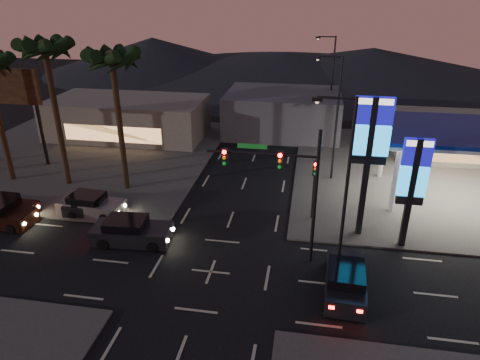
% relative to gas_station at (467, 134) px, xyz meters
% --- Properties ---
extents(ground, '(140.00, 140.00, 0.00)m').
position_rel_gas_station_xyz_m(ground, '(-16.00, -12.00, -5.08)').
color(ground, black).
rests_on(ground, ground).
extents(corner_lot_ne, '(24.00, 24.00, 0.12)m').
position_rel_gas_station_xyz_m(corner_lot_ne, '(0.00, 4.00, -5.02)').
color(corner_lot_ne, '#47443F').
rests_on(corner_lot_ne, ground).
extents(corner_lot_nw, '(24.00, 24.00, 0.12)m').
position_rel_gas_station_xyz_m(corner_lot_nw, '(-32.00, 4.00, -5.02)').
color(corner_lot_nw, '#47443F').
rests_on(corner_lot_nw, ground).
extents(gas_station, '(12.20, 8.20, 5.47)m').
position_rel_gas_station_xyz_m(gas_station, '(0.00, 0.00, 0.00)').
color(gas_station, silver).
rests_on(gas_station, ground).
extents(convenience_store, '(10.00, 6.00, 4.00)m').
position_rel_gas_station_xyz_m(convenience_store, '(2.00, 9.00, -3.08)').
color(convenience_store, '#726B5B').
rests_on(convenience_store, ground).
extents(pylon_sign_tall, '(2.20, 0.35, 9.00)m').
position_rel_gas_station_xyz_m(pylon_sign_tall, '(-7.50, -6.50, 1.31)').
color(pylon_sign_tall, black).
rests_on(pylon_sign_tall, ground).
extents(pylon_sign_short, '(1.60, 0.35, 7.00)m').
position_rel_gas_station_xyz_m(pylon_sign_short, '(-5.00, -7.50, -0.42)').
color(pylon_sign_short, black).
rests_on(pylon_sign_short, ground).
extents(traffic_signal_mast, '(6.10, 0.39, 8.00)m').
position_rel_gas_station_xyz_m(traffic_signal_mast, '(-12.24, -10.01, 0.15)').
color(traffic_signal_mast, black).
rests_on(traffic_signal_mast, ground).
extents(pedestal_signal, '(0.32, 0.39, 4.30)m').
position_rel_gas_station_xyz_m(pedestal_signal, '(-10.50, -5.02, -2.16)').
color(pedestal_signal, black).
rests_on(pedestal_signal, ground).
extents(streetlight_near, '(2.14, 0.25, 10.00)m').
position_rel_gas_station_xyz_m(streetlight_near, '(-9.21, -11.00, 0.64)').
color(streetlight_near, black).
rests_on(streetlight_near, ground).
extents(streetlight_mid, '(2.14, 0.25, 10.00)m').
position_rel_gas_station_xyz_m(streetlight_mid, '(-9.21, 2.00, 0.64)').
color(streetlight_mid, black).
rests_on(streetlight_mid, ground).
extents(streetlight_far, '(2.14, 0.25, 10.00)m').
position_rel_gas_station_xyz_m(streetlight_far, '(-9.21, 16.00, 0.64)').
color(streetlight_far, black).
rests_on(streetlight_far, ground).
extents(palm_a, '(4.41, 4.41, 10.86)m').
position_rel_gas_station_xyz_m(palm_a, '(-25.00, -2.50, 4.35)').
color(palm_a, black).
rests_on(palm_a, ground).
extents(palm_b, '(4.41, 4.41, 11.46)m').
position_rel_gas_station_xyz_m(palm_b, '(-30.00, -2.50, 4.89)').
color(palm_b, black).
rests_on(palm_b, ground).
extents(billboard, '(6.00, 0.30, 8.50)m').
position_rel_gas_station_xyz_m(billboard, '(-36.50, 1.00, 1.25)').
color(billboard, black).
rests_on(billboard, ground).
extents(building_far_west, '(16.00, 8.00, 4.00)m').
position_rel_gas_station_xyz_m(building_far_west, '(-30.00, 10.00, -3.08)').
color(building_far_west, '#726B5B').
rests_on(building_far_west, ground).
extents(building_far_mid, '(12.00, 9.00, 4.40)m').
position_rel_gas_station_xyz_m(building_far_mid, '(-14.00, 14.00, -2.88)').
color(building_far_mid, '#4C4C51').
rests_on(building_far_mid, ground).
extents(hill_left, '(40.00, 40.00, 6.00)m').
position_rel_gas_station_xyz_m(hill_left, '(-41.00, 48.00, -2.08)').
color(hill_left, black).
rests_on(hill_left, ground).
extents(hill_right, '(50.00, 50.00, 5.00)m').
position_rel_gas_station_xyz_m(hill_right, '(-1.00, 48.00, -2.58)').
color(hill_right, black).
rests_on(hill_right, ground).
extents(hill_center, '(60.00, 60.00, 4.00)m').
position_rel_gas_station_xyz_m(hill_center, '(-16.00, 48.00, -3.08)').
color(hill_center, black).
rests_on(hill_center, ground).
extents(car_lane_a_front, '(5.08, 2.37, 1.62)m').
position_rel_gas_station_xyz_m(car_lane_a_front, '(-21.57, -9.81, -4.33)').
color(car_lane_a_front, black).
rests_on(car_lane_a_front, ground).
extents(car_lane_b_front, '(4.70, 2.23, 1.50)m').
position_rel_gas_station_xyz_m(car_lane_b_front, '(-25.81, -6.79, -4.39)').
color(car_lane_b_front, slate).
rests_on(car_lane_b_front, ground).
extents(car_lane_b_mid, '(4.14, 1.99, 1.31)m').
position_rel_gas_station_xyz_m(car_lane_b_mid, '(-25.62, -6.88, -4.47)').
color(car_lane_b_mid, black).
rests_on(car_lane_b_mid, ground).
extents(car_lane_b_rear, '(4.54, 2.00, 1.46)m').
position_rel_gas_station_xyz_m(car_lane_b_rear, '(-31.65, -8.08, -4.40)').
color(car_lane_b_rear, black).
rests_on(car_lane_b_rear, ground).
extents(suv_station, '(2.28, 4.89, 1.60)m').
position_rel_gas_station_xyz_m(suv_station, '(-8.69, -12.47, -4.34)').
color(suv_station, black).
rests_on(suv_station, ground).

